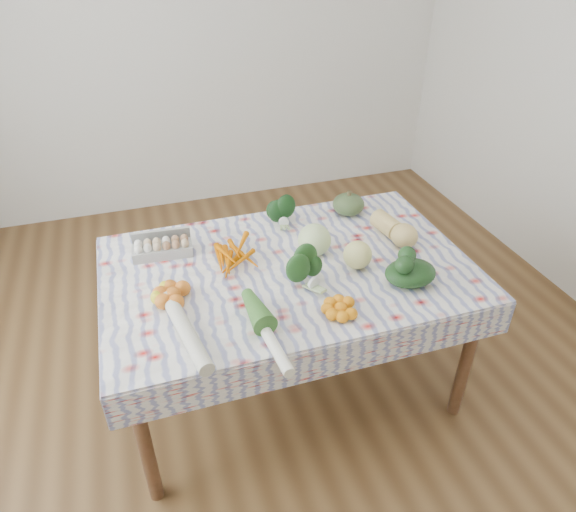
# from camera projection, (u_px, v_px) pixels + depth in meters

# --- Properties ---
(ground) EXTENTS (4.50, 4.50, 0.00)m
(ground) POSITION_uv_depth(u_px,v_px,m) (288.00, 382.00, 2.77)
(ground) COLOR brown
(ground) RESTS_ON ground
(wall_back) EXTENTS (4.00, 0.04, 2.80)m
(wall_back) POSITION_uv_depth(u_px,v_px,m) (194.00, 28.00, 3.76)
(wall_back) COLOR silver
(wall_back) RESTS_ON ground
(dining_table) EXTENTS (1.60, 1.00, 0.75)m
(dining_table) POSITION_uv_depth(u_px,v_px,m) (288.00, 281.00, 2.39)
(dining_table) COLOR brown
(dining_table) RESTS_ON ground
(tablecloth) EXTENTS (1.66, 1.06, 0.01)m
(tablecloth) POSITION_uv_depth(u_px,v_px,m) (288.00, 268.00, 2.35)
(tablecloth) COLOR white
(tablecloth) RESTS_ON dining_table
(egg_carton) EXTENTS (0.28, 0.13, 0.07)m
(egg_carton) POSITION_uv_depth(u_px,v_px,m) (162.00, 249.00, 2.40)
(egg_carton) COLOR #A5A5A0
(egg_carton) RESTS_ON tablecloth
(carrot_bunch) EXTENTS (0.31, 0.30, 0.05)m
(carrot_bunch) POSITION_uv_depth(u_px,v_px,m) (230.00, 257.00, 2.36)
(carrot_bunch) COLOR #D46400
(carrot_bunch) RESTS_ON tablecloth
(kale_bunch) EXTENTS (0.16, 0.15, 0.12)m
(kale_bunch) POSITION_uv_depth(u_px,v_px,m) (283.00, 213.00, 2.63)
(kale_bunch) COLOR #143614
(kale_bunch) RESTS_ON tablecloth
(kabocha_squash) EXTENTS (0.20, 0.20, 0.11)m
(kabocha_squash) POSITION_uv_depth(u_px,v_px,m) (349.00, 204.00, 2.72)
(kabocha_squash) COLOR #41572F
(kabocha_squash) RESTS_ON tablecloth
(cabbage) EXTENTS (0.16, 0.16, 0.16)m
(cabbage) POSITION_uv_depth(u_px,v_px,m) (314.00, 240.00, 2.39)
(cabbage) COLOR #C4E092
(cabbage) RESTS_ON tablecloth
(butternut_squash) EXTENTS (0.17, 0.29, 0.13)m
(butternut_squash) POSITION_uv_depth(u_px,v_px,m) (395.00, 227.00, 2.51)
(butternut_squash) COLOR #DDBC6A
(butternut_squash) RESTS_ON tablecloth
(orange_cluster) EXTENTS (0.28, 0.28, 0.07)m
(orange_cluster) POSITION_uv_depth(u_px,v_px,m) (173.00, 294.00, 2.12)
(orange_cluster) COLOR orange
(orange_cluster) RESTS_ON tablecloth
(broccoli) EXTENTS (0.18, 0.18, 0.10)m
(broccoli) POSITION_uv_depth(u_px,v_px,m) (307.00, 276.00, 2.20)
(broccoli) COLOR #1F4C1C
(broccoli) RESTS_ON tablecloth
(mandarin_cluster) EXTENTS (0.22, 0.22, 0.05)m
(mandarin_cluster) POSITION_uv_depth(u_px,v_px,m) (340.00, 307.00, 2.06)
(mandarin_cluster) COLOR orange
(mandarin_cluster) RESTS_ON tablecloth
(grapefruit) EXTENTS (0.17, 0.17, 0.13)m
(grapefruit) POSITION_uv_depth(u_px,v_px,m) (358.00, 255.00, 2.31)
(grapefruit) COLOR #E2DD7C
(grapefruit) RESTS_ON tablecloth
(spinach_bag) EXTENTS (0.27, 0.24, 0.10)m
(spinach_bag) POSITION_uv_depth(u_px,v_px,m) (410.00, 273.00, 2.22)
(spinach_bag) COLOR black
(spinach_bag) RESTS_ON tablecloth
(daikon) EXTENTS (0.13, 0.42, 0.06)m
(daikon) POSITION_uv_depth(u_px,v_px,m) (188.00, 335.00, 1.92)
(daikon) COLOR beige
(daikon) RESTS_ON tablecloth
(leek) EXTENTS (0.09, 0.44, 0.05)m
(leek) POSITION_uv_depth(u_px,v_px,m) (267.00, 333.00, 1.94)
(leek) COLOR white
(leek) RESTS_ON tablecloth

